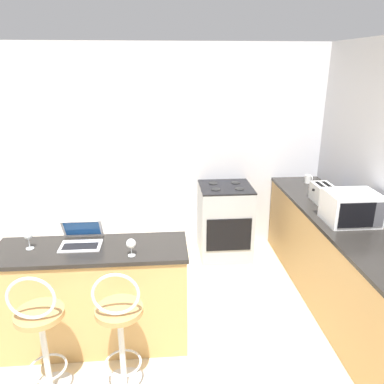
{
  "coord_description": "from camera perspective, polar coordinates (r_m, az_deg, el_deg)",
  "views": [
    {
      "loc": [
        0.08,
        -2.02,
        2.36
      ],
      "look_at": [
        0.39,
        1.81,
        1.03
      ],
      "focal_mm": 35.0,
      "sensor_mm": 36.0,
      "label": 1
    }
  ],
  "objects": [
    {
      "name": "breakfast_bar",
      "position": [
        3.42,
        -14.52,
        -15.17
      ],
      "size": [
        1.58,
        0.52,
        0.93
      ],
      "color": "tan",
      "rests_on": "ground_plane"
    },
    {
      "name": "bar_stool_far",
      "position": [
        2.91,
        -10.82,
        -20.71
      ],
      "size": [
        0.4,
        0.4,
        1.07
      ],
      "color": "silver",
      "rests_on": "ground_plane"
    },
    {
      "name": "wine_glass_tall",
      "position": [
        2.96,
        -9.27,
        -7.83
      ],
      "size": [
        0.08,
        0.08,
        0.14
      ],
      "color": "silver",
      "rests_on": "breakfast_bar"
    },
    {
      "name": "mug_blue",
      "position": [
        4.52,
        21.15,
        -0.02
      ],
      "size": [
        0.09,
        0.07,
        0.1
      ],
      "color": "#2D51AD",
      "rests_on": "counter_right"
    },
    {
      "name": "wine_glass_short",
      "position": [
        3.3,
        -23.7,
        -6.2
      ],
      "size": [
        0.07,
        0.07,
        0.15
      ],
      "color": "silver",
      "rests_on": "breakfast_bar"
    },
    {
      "name": "microwave",
      "position": [
        3.81,
        23.09,
        -2.21
      ],
      "size": [
        0.47,
        0.38,
        0.29
      ],
      "color": "white",
      "rests_on": "counter_right"
    },
    {
      "name": "laptop",
      "position": [
        3.26,
        -16.5,
        -6.77
      ],
      "size": [
        0.33,
        0.28,
        0.2
      ],
      "color": "silver",
      "rests_on": "breakfast_bar"
    },
    {
      "name": "wall_back",
      "position": [
        4.77,
        -5.47,
        6.17
      ],
      "size": [
        12.0,
        0.06,
        2.6
      ],
      "color": "silver",
      "rests_on": "ground_plane"
    },
    {
      "name": "stove_range",
      "position": [
        4.76,
        5.03,
        -4.45
      ],
      "size": [
        0.64,
        0.61,
        0.94
      ],
      "color": "#9EA3A8",
      "rests_on": "ground_plane"
    },
    {
      "name": "toaster",
      "position": [
        4.29,
        19.26,
        -0.13
      ],
      "size": [
        0.21,
        0.28,
        0.2
      ],
      "color": "silver",
      "rests_on": "counter_right"
    },
    {
      "name": "mug_white",
      "position": [
        4.91,
        17.26,
        1.91
      ],
      "size": [
        0.09,
        0.07,
        0.1
      ],
      "color": "white",
      "rests_on": "counter_right"
    },
    {
      "name": "counter_right",
      "position": [
        4.0,
        22.24,
        -10.7
      ],
      "size": [
        0.63,
        3.13,
        0.93
      ],
      "color": "tan",
      "rests_on": "ground_plane"
    },
    {
      "name": "bar_stool_near",
      "position": [
        3.02,
        -21.84,
        -20.21
      ],
      "size": [
        0.4,
        0.4,
        1.07
      ],
      "color": "silver",
      "rests_on": "ground_plane"
    }
  ]
}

